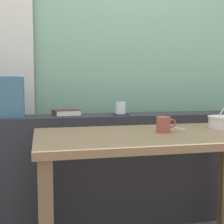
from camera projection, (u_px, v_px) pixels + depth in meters
outdoor_backdrop at (104, 36)px, 2.63m from camera, size 4.80×0.08×2.80m
dark_console_ledge at (119, 169)px, 2.23m from camera, size 2.80×0.28×0.79m
breakfast_table at (158, 153)px, 1.66m from camera, size 1.29×0.68×0.74m
coaster_square at (121, 114)px, 2.18m from camera, size 0.10×0.10×0.00m
juice_glass at (121, 108)px, 2.17m from camera, size 0.07×0.07×0.09m
closed_book at (66, 113)px, 2.12m from camera, size 0.19×0.17×0.04m
fork_utensil at (173, 128)px, 1.84m from camera, size 0.09×0.16×0.01m
ceramic_mug at (164, 124)px, 1.68m from camera, size 0.11×0.08×0.08m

